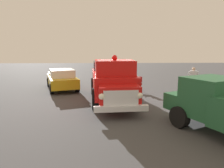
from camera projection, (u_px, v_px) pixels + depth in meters
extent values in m
plane|color=#424244|center=(120.00, 99.00, 11.93)|extent=(60.00, 60.00, 0.00)
cylinder|color=black|center=(136.00, 98.00, 10.08)|extent=(0.40, 1.06, 1.04)
cylinder|color=black|center=(95.00, 99.00, 9.86)|extent=(0.40, 1.06, 1.04)
cylinder|color=black|center=(124.00, 85.00, 13.51)|extent=(0.40, 1.06, 1.04)
cylinder|color=black|center=(94.00, 86.00, 13.29)|extent=(0.40, 1.06, 1.04)
cube|color=red|center=(112.00, 82.00, 11.59)|extent=(2.46, 5.04, 1.10)
cube|color=red|center=(119.00, 95.00, 8.83)|extent=(1.82, 1.03, 0.84)
cube|color=red|center=(115.00, 68.00, 10.31)|extent=(2.02, 1.84, 0.76)
cube|color=#232328|center=(109.00, 66.00, 12.98)|extent=(2.08, 1.84, 0.60)
cube|color=silver|center=(121.00, 98.00, 8.39)|extent=(1.44, 0.23, 0.64)
cube|color=silver|center=(121.00, 109.00, 8.36)|extent=(2.25, 0.36, 0.24)
sphere|color=white|center=(140.00, 96.00, 8.46)|extent=(0.28, 0.28, 0.26)
sphere|color=white|center=(102.00, 96.00, 8.29)|extent=(0.28, 0.28, 0.26)
sphere|color=red|center=(115.00, 58.00, 10.23)|extent=(0.30, 0.30, 0.28)
cylinder|color=black|center=(49.00, 82.00, 15.95)|extent=(0.46, 0.73, 0.68)
cylinder|color=black|center=(70.00, 81.00, 16.51)|extent=(0.46, 0.73, 0.68)
cylinder|color=black|center=(52.00, 89.00, 13.27)|extent=(0.46, 0.73, 0.68)
cylinder|color=black|center=(77.00, 87.00, 13.83)|extent=(0.46, 0.73, 0.68)
cube|color=gold|center=(62.00, 81.00, 14.84)|extent=(3.02, 4.55, 0.64)
cube|color=gold|center=(59.00, 73.00, 16.12)|extent=(2.00, 1.84, 0.20)
cube|color=white|center=(62.00, 73.00, 14.47)|extent=(2.08, 2.29, 0.56)
cube|color=silver|center=(59.00, 79.00, 16.90)|extent=(1.85, 0.75, 0.20)
cylinder|color=black|center=(179.00, 117.00, 7.65)|extent=(0.60, 0.84, 0.80)
cylinder|color=black|center=(211.00, 110.00, 8.45)|extent=(0.60, 0.84, 0.80)
cube|color=#235B38|center=(211.00, 97.00, 7.39)|extent=(2.27, 2.13, 1.40)
cube|color=#235B38|center=(187.00, 100.00, 8.41)|extent=(1.92, 1.54, 0.64)
cylinder|color=#B7BABF|center=(123.00, 88.00, 14.31)|extent=(0.03, 0.03, 0.44)
cylinder|color=#B7BABF|center=(117.00, 88.00, 14.27)|extent=(0.03, 0.03, 0.44)
cylinder|color=#B7BABF|center=(122.00, 86.00, 14.75)|extent=(0.03, 0.03, 0.44)
cylinder|color=#B7BABF|center=(116.00, 87.00, 14.70)|extent=(0.03, 0.03, 0.44)
cube|color=orange|center=(120.00, 84.00, 14.47)|extent=(0.51, 0.51, 0.04)
cube|color=orange|center=(119.00, 79.00, 14.66)|extent=(0.48, 0.07, 0.56)
cube|color=#B7BABF|center=(123.00, 81.00, 14.46)|extent=(0.06, 0.44, 0.03)
cube|color=#B7BABF|center=(116.00, 82.00, 14.42)|extent=(0.06, 0.44, 0.03)
cylinder|color=#B7BABF|center=(139.00, 89.00, 13.68)|extent=(0.04, 0.04, 0.44)
cylinder|color=#B7BABF|center=(133.00, 89.00, 13.92)|extent=(0.04, 0.04, 0.44)
cylinder|color=#B7BABF|center=(141.00, 88.00, 14.04)|extent=(0.04, 0.04, 0.44)
cylinder|color=#B7BABF|center=(136.00, 88.00, 14.28)|extent=(0.04, 0.04, 0.44)
cube|color=#B21E1E|center=(137.00, 85.00, 13.94)|extent=(0.67, 0.67, 0.04)
cube|color=#B21E1E|center=(139.00, 81.00, 14.09)|extent=(0.41, 0.31, 0.56)
cube|color=#B7BABF|center=(140.00, 83.00, 13.78)|extent=(0.29, 0.38, 0.03)
cube|color=#B7BABF|center=(134.00, 82.00, 14.04)|extent=(0.29, 0.38, 0.03)
cylinder|color=#383842|center=(122.00, 88.00, 14.25)|extent=(0.14, 0.14, 0.45)
cylinder|color=#383842|center=(119.00, 88.00, 14.23)|extent=(0.14, 0.14, 0.45)
cube|color=#383842|center=(121.00, 83.00, 14.36)|extent=(0.18, 0.45, 0.13)
cube|color=#383842|center=(119.00, 83.00, 14.34)|extent=(0.18, 0.45, 0.13)
cube|color=silver|center=(120.00, 79.00, 14.50)|extent=(0.41, 0.24, 0.54)
sphere|color=brown|center=(120.00, 73.00, 14.41)|extent=(0.23, 0.23, 0.22)
cylinder|color=#2D334C|center=(194.00, 86.00, 13.81)|extent=(0.19, 0.19, 0.88)
cylinder|color=#2D334C|center=(191.00, 86.00, 13.88)|extent=(0.19, 0.19, 0.88)
cube|color=silver|center=(193.00, 75.00, 13.73)|extent=(0.49, 0.39, 0.56)
cylinder|color=silver|center=(198.00, 76.00, 13.65)|extent=(0.13, 0.13, 0.60)
cylinder|color=silver|center=(189.00, 76.00, 13.82)|extent=(0.13, 0.13, 0.60)
sphere|color=beige|center=(194.00, 69.00, 13.66)|extent=(0.30, 0.30, 0.23)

